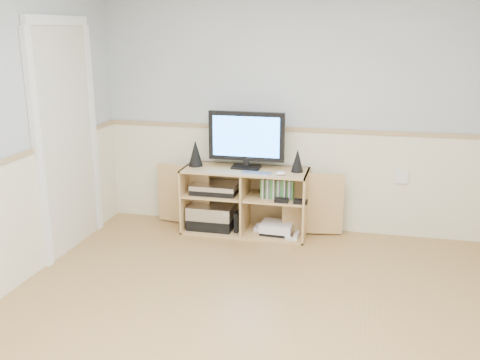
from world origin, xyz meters
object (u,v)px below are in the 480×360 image
Objects in this scene: media_cabinet at (246,199)px; monitor at (246,138)px; keyboard at (256,173)px; game_consoles at (276,228)px.

media_cabinet is 0.62m from monitor.
media_cabinet is 0.40m from keyboard.
monitor is 0.38m from keyboard.
keyboard is at bearing -144.26° from game_consoles.
game_consoles is at bearing -12.06° from media_cabinet.
game_consoles is at bearing 37.27° from keyboard.
game_consoles is (0.18, 0.13, -0.59)m from keyboard.
keyboard reaches higher than game_consoles.
monitor is at bearing -90.00° from media_cabinet.
media_cabinet is at bearing 90.00° from monitor.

